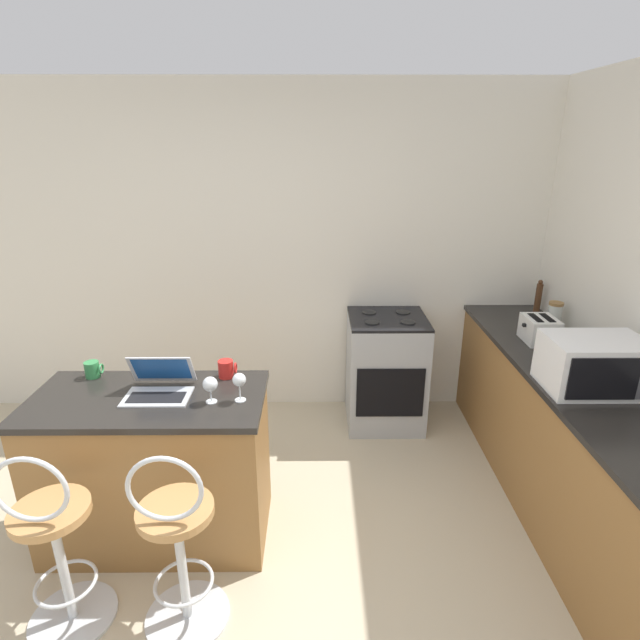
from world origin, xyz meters
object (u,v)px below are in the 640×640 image
at_px(microwave, 594,364).
at_px(bar_stool_far, 178,545).
at_px(pepper_mill, 538,297).
at_px(bar_stool_near, 55,546).
at_px(wine_glass_tall, 239,381).
at_px(toaster, 540,330).
at_px(laptop, 159,384).
at_px(mug_red, 226,369).
at_px(storage_jar, 554,316).
at_px(mug_green, 93,369).
at_px(stove_range, 385,371).
at_px(wine_glass_short, 210,385).

bearing_deg(microwave, bar_stool_far, -162.78).
bearing_deg(pepper_mill, microwave, -100.71).
relative_size(bar_stool_near, microwave, 1.93).
height_order(bar_stool_near, wine_glass_tall, wine_glass_tall).
relative_size(wine_glass_tall, pepper_mill, 0.60).
relative_size(microwave, toaster, 2.09).
xyz_separation_m(laptop, mug_red, (0.32, 0.19, -0.00)).
height_order(laptop, storage_jar, storage_jar).
xyz_separation_m(microwave, toaster, (-0.00, 0.67, -0.06)).
bearing_deg(laptop, toaster, 16.95).
bearing_deg(mug_green, toaster, 10.50).
relative_size(stove_range, storage_jar, 4.46).
relative_size(stove_range, pepper_mill, 3.47).
bearing_deg(wine_glass_short, bar_stool_near, -140.50).
distance_m(bar_stool_far, pepper_mill, 3.10).
height_order(bar_stool_far, laptop, laptop).
xyz_separation_m(toaster, storage_jar, (0.20, 0.23, 0.02)).
xyz_separation_m(laptop, microwave, (2.33, 0.04, 0.09)).
relative_size(storage_jar, wine_glass_short, 1.42).
distance_m(storage_jar, wine_glass_short, 2.46).
height_order(bar_stool_near, wine_glass_short, wine_glass_short).
xyz_separation_m(bar_stool_far, wine_glass_short, (0.08, 0.52, 0.54)).
height_order(microwave, mug_red, microwave).
relative_size(mug_red, storage_jar, 0.51).
distance_m(stove_range, wine_glass_short, 1.77).
distance_m(toaster, mug_green, 2.81).
height_order(bar_stool_near, mug_red, mug_red).
relative_size(mug_green, mug_red, 0.95).
relative_size(mug_red, pepper_mill, 0.40).
relative_size(bar_stool_far, pepper_mill, 3.79).
bearing_deg(storage_jar, pepper_mill, 83.40).
bearing_deg(bar_stool_near, stove_range, 46.44).
distance_m(laptop, microwave, 2.33).
height_order(bar_stool_far, stove_range, bar_stool_far).
bearing_deg(mug_green, bar_stool_far, -51.46).
xyz_separation_m(bar_stool_far, mug_red, (0.11, 0.81, 0.49)).
xyz_separation_m(bar_stool_near, stove_range, (1.72, 1.81, -0.01)).
distance_m(microwave, toaster, 0.68).
bearing_deg(stove_range, wine_glass_short, -130.21).
bearing_deg(toaster, microwave, -89.95).
height_order(stove_range, pepper_mill, pepper_mill).
relative_size(laptop, microwave, 0.67).
xyz_separation_m(stove_range, pepper_mill, (1.19, 0.13, 0.57)).
relative_size(toaster, mug_red, 2.34).
bearing_deg(stove_range, microwave, -50.74).
bearing_deg(toaster, mug_green, -169.50).
relative_size(laptop, stove_range, 0.38).
height_order(bar_stool_near, stove_range, bar_stool_near).
height_order(wine_glass_tall, storage_jar, storage_jar).
bearing_deg(pepper_mill, laptop, -152.82).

